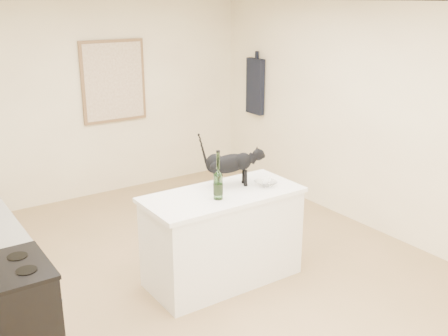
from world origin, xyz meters
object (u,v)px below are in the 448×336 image
(stove, at_px, (9,330))
(black_cat, at_px, (229,166))
(wine_bottle, at_px, (218,178))
(glass_bowl, at_px, (265,184))

(stove, bearing_deg, black_cat, 13.38)
(stove, bearing_deg, wine_bottle, 8.67)
(stove, relative_size, wine_bottle, 2.25)
(black_cat, xyz_separation_m, wine_bottle, (-0.28, -0.23, 0.00))
(stove, relative_size, glass_bowl, 4.40)
(stove, distance_m, black_cat, 2.37)
(glass_bowl, bearing_deg, black_cat, 143.98)
(wine_bottle, bearing_deg, black_cat, 39.39)
(glass_bowl, bearing_deg, stove, -172.66)
(stove, distance_m, wine_bottle, 2.06)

